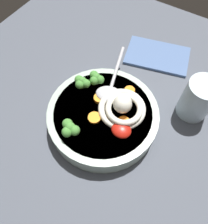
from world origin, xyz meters
TOP-DOWN VIEW (x-y plane):
  - table_slab at (0.00, 0.00)cm, footprint 92.94×92.94cm
  - soup_bowl at (0.28, -3.18)cm, footprint 24.68×24.68cm
  - noodle_pile at (3.52, -0.86)cm, footprint 11.42×11.20cm
  - soup_spoon at (-1.41, 2.28)cm, footprint 8.33×17.44cm
  - chili_sauce_dollop at (5.78, -5.32)cm, footprint 4.22×3.80cm
  - broccoli_floret_right at (-5.41, 2.50)cm, footprint 3.88×3.34cm
  - broccoli_floret_far at (-7.48, -0.15)cm, footprint 3.97×3.42cm
  - broccoli_floret_beside_noodles at (-2.82, -11.03)cm, footprint 4.22×3.63cm
  - carrot_slice_extra_a at (5.16, -3.18)cm, footprint 2.68×2.68cm
  - carrot_slice_front at (-2.39, -0.87)cm, footprint 2.55×2.55cm
  - carrot_slice_extra_b at (2.29, 4.71)cm, footprint 2.38×2.38cm
  - carrot_slice_near_spoon at (-0.61, -5.63)cm, footprint 2.78×2.78cm
  - drinking_glass at (16.49, 10.75)cm, footprint 7.29×7.29cm
  - folded_napkin at (1.92, 22.70)cm, footprint 19.56×15.05cm

SIDE VIEW (x-z plane):
  - table_slab at x=0.00cm, z-range 0.00..2.85cm
  - folded_napkin at x=1.92cm, z-range 2.85..3.65cm
  - soup_bowl at x=0.28cm, z-range 2.93..7.72cm
  - drinking_glass at x=16.49cm, z-range 2.85..12.86cm
  - carrot_slice_extra_b at x=2.29cm, z-range 7.64..8.19cm
  - carrot_slice_extra_a at x=5.16cm, z-range 7.64..8.22cm
  - carrot_slice_near_spoon at x=-0.61cm, z-range 7.64..8.27cm
  - carrot_slice_front at x=-2.39cm, z-range 7.64..8.41cm
  - soup_spoon at x=-1.41cm, z-range 7.64..9.24cm
  - chili_sauce_dollop at x=5.78cm, z-range 7.64..9.54cm
  - noodle_pile at x=3.52cm, z-range 6.77..11.37cm
  - broccoli_floret_right at x=-5.41cm, z-range 8.03..11.09cm
  - broccoli_floret_far at x=-7.48cm, z-range 8.04..11.18cm
  - broccoli_floret_beside_noodles at x=-2.82cm, z-range 8.06..11.39cm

